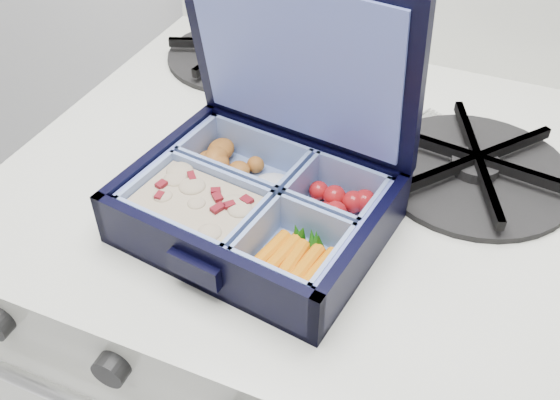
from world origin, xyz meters
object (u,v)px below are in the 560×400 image
at_px(fork, 376,155).
at_px(stove, 303,378).
at_px(burner_grate, 476,163).
at_px(bento_box, 256,207).

bearing_deg(fork, stove, -143.86).
distance_m(stove, burner_grate, 0.46).
height_order(bento_box, burner_grate, bento_box).
distance_m(burner_grate, fork, 0.10).
bearing_deg(stove, fork, 11.94).
bearing_deg(burner_grate, fork, -173.43).
xyz_separation_m(stove, fork, (0.06, 0.01, 0.42)).
relative_size(burner_grate, fork, 1.09).
bearing_deg(bento_box, stove, 95.91).
xyz_separation_m(bento_box, burner_grate, (0.16, 0.15, -0.01)).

